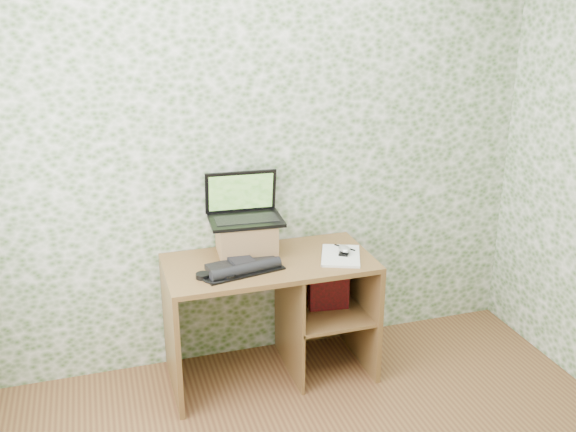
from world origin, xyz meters
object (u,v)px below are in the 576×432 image
object	(u,v)px
desk	(281,299)
notepad	(341,256)
riser	(246,238)
laptop	(244,209)
keyboard	(244,267)

from	to	relation	value
desk	notepad	bearing A→B (deg)	-16.04
desk	riser	xyz separation A→B (m)	(-0.18, 0.12, 0.37)
laptop	notepad	size ratio (longest dim) A/B	1.41
keyboard	desk	bearing A→B (deg)	12.01
keyboard	notepad	world-z (taller)	keyboard
desk	laptop	distance (m)	0.59
laptop	keyboard	distance (m)	0.37
riser	keyboard	world-z (taller)	riser
desk	laptop	bearing A→B (deg)	137.69
riser	notepad	distance (m)	0.56
riser	keyboard	bearing A→B (deg)	-107.73
laptop	keyboard	xyz separation A→B (m)	(-0.07, -0.27, -0.24)
keyboard	laptop	bearing A→B (deg)	63.50
riser	laptop	distance (m)	0.17
notepad	riser	bearing A→B (deg)	179.44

